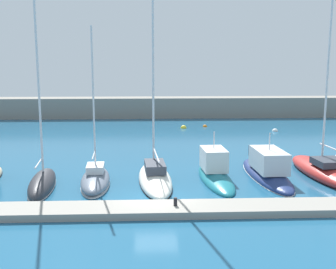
% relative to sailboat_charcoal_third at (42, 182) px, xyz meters
% --- Properties ---
extents(ground_plane, '(120.00, 120.00, 0.00)m').
position_rel_sailboat_charcoal_third_xyz_m(ground_plane, '(7.23, -3.07, -0.37)').
color(ground_plane, '#1E567A').
extents(dock_pier, '(34.96, 2.13, 0.40)m').
position_rel_sailboat_charcoal_third_xyz_m(dock_pier, '(7.23, -4.83, -0.17)').
color(dock_pier, gray).
rests_on(dock_pier, ground_plane).
extents(breakwater_seawall, '(108.00, 3.49, 2.84)m').
position_rel_sailboat_charcoal_third_xyz_m(breakwater_seawall, '(7.23, 33.74, 1.05)').
color(breakwater_seawall, gray).
rests_on(breakwater_seawall, ground_plane).
extents(sailboat_charcoal_third, '(2.06, 6.28, 13.93)m').
position_rel_sailboat_charcoal_third_xyz_m(sailboat_charcoal_third, '(0.00, 0.00, 0.00)').
color(sailboat_charcoal_third, '#2D2D33').
rests_on(sailboat_charcoal_third, ground_plane).
extents(sailboat_slate_fourth, '(2.21, 6.16, 10.42)m').
position_rel_sailboat_charcoal_third_xyz_m(sailboat_slate_fourth, '(3.30, 0.63, 0.00)').
color(sailboat_slate_fourth, slate).
rests_on(sailboat_slate_fourth, ground_plane).
extents(sailboat_ivory_fifth, '(2.69, 8.40, 16.02)m').
position_rel_sailboat_charcoal_third_xyz_m(sailboat_ivory_fifth, '(7.23, 0.97, -0.03)').
color(sailboat_ivory_fifth, silver).
rests_on(sailboat_ivory_fifth, ground_plane).
extents(motorboat_teal_sixth, '(2.36, 7.81, 3.64)m').
position_rel_sailboat_charcoal_third_xyz_m(motorboat_teal_sixth, '(11.36, 1.54, 0.09)').
color(motorboat_teal_sixth, '#19707F').
rests_on(motorboat_teal_sixth, ground_plane).
extents(motorboat_navy_seventh, '(2.60, 9.16, 3.52)m').
position_rel_sailboat_charcoal_third_xyz_m(motorboat_navy_seventh, '(15.05, 1.85, 0.16)').
color(motorboat_navy_seventh, navy).
rests_on(motorboat_navy_seventh, ground_plane).
extents(sailboat_red_eighth, '(3.22, 9.13, 14.38)m').
position_rel_sailboat_charcoal_third_xyz_m(sailboat_red_eighth, '(19.15, 1.93, 0.06)').
color(sailboat_red_eighth, '#B72D28').
rests_on(sailboat_red_eighth, ground_plane).
extents(mooring_buoy_orange, '(0.52, 0.52, 0.52)m').
position_rel_sailboat_charcoal_third_xyz_m(mooring_buoy_orange, '(13.71, 24.57, -0.37)').
color(mooring_buoy_orange, orange).
rests_on(mooring_buoy_orange, ground_plane).
extents(mooring_buoy_white, '(0.66, 0.66, 0.66)m').
position_rel_sailboat_charcoal_third_xyz_m(mooring_buoy_white, '(21.33, 20.84, -0.37)').
color(mooring_buoy_white, white).
rests_on(mooring_buoy_white, ground_plane).
extents(mooring_buoy_yellow, '(0.72, 0.72, 0.72)m').
position_rel_sailboat_charcoal_third_xyz_m(mooring_buoy_yellow, '(11.00, 23.60, -0.37)').
color(mooring_buoy_yellow, yellow).
rests_on(mooring_buoy_yellow, ground_plane).
extents(dock_bollard, '(0.20, 0.20, 0.44)m').
position_rel_sailboat_charcoal_third_xyz_m(dock_bollard, '(8.24, -4.83, 0.25)').
color(dock_bollard, black).
rests_on(dock_bollard, dock_pier).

